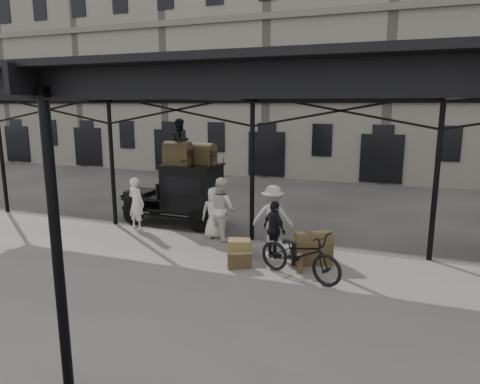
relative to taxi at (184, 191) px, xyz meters
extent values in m
plane|color=#383533|center=(2.99, -3.31, -1.20)|extent=(120.00, 120.00, 0.00)
cube|color=slate|center=(2.99, -5.31, -1.13)|extent=(28.00, 8.00, 0.15)
cylinder|color=black|center=(-7.01, -1.31, 0.95)|extent=(0.14, 0.14, 4.30)
cylinder|color=black|center=(2.99, -1.31, 0.95)|extent=(0.14, 0.14, 4.30)
cylinder|color=black|center=(2.99, -9.11, 0.95)|extent=(0.14, 0.14, 4.30)
cube|color=black|center=(2.99, -1.31, 3.28)|extent=(22.00, 0.10, 0.45)
cube|color=black|center=(2.99, -9.11, 3.28)|extent=(22.00, 0.10, 0.45)
cube|color=black|center=(2.99, -5.01, 3.45)|extent=(22.50, 9.00, 0.08)
cube|color=silver|center=(2.99, -5.01, 3.52)|extent=(18.00, 7.00, 0.04)
cube|color=slate|center=(2.99, 14.69, 5.80)|extent=(64.00, 8.00, 14.00)
cylinder|color=black|center=(-1.68, -0.72, -0.80)|extent=(0.80, 0.10, 0.80)
cylinder|color=black|center=(-1.68, 0.72, -0.80)|extent=(0.80, 0.10, 0.80)
cylinder|color=black|center=(0.92, -0.72, -0.80)|extent=(0.80, 0.10, 0.80)
cylinder|color=black|center=(0.92, 0.72, -0.80)|extent=(0.80, 0.10, 0.80)
cube|color=black|center=(-0.43, 0.00, -0.65)|extent=(3.60, 1.25, 0.12)
cube|color=black|center=(-1.78, 0.00, -0.35)|extent=(0.90, 1.00, 0.55)
cube|color=black|center=(-2.25, 0.00, -0.35)|extent=(0.06, 0.70, 0.55)
cube|color=black|center=(-0.98, 0.00, -0.25)|extent=(0.70, 1.30, 0.10)
cube|color=black|center=(0.32, 0.00, 0.15)|extent=(1.80, 1.45, 1.55)
cube|color=black|center=(0.32, -0.73, 0.35)|extent=(1.40, 0.02, 0.60)
cube|color=black|center=(0.32, 0.00, 0.95)|extent=(1.90, 1.55, 0.06)
imported|color=silver|center=(-0.99, -1.51, -0.19)|extent=(0.71, 0.54, 1.73)
imported|color=silver|center=(2.09, -1.51, -0.10)|extent=(1.18, 1.12, 1.91)
imported|color=beige|center=(1.82, -1.51, -0.25)|extent=(0.89, 0.70, 1.60)
imported|color=black|center=(4.05, -2.55, -0.27)|extent=(0.95, 0.87, 1.56)
imported|color=beige|center=(3.73, -1.63, -0.16)|extent=(1.26, 0.87, 1.79)
imported|color=black|center=(5.01, -3.70, -0.47)|extent=(2.36, 1.51, 1.17)
imported|color=black|center=(-0.03, -0.10, 1.76)|extent=(0.72, 0.86, 1.58)
cube|color=olive|center=(3.18, -2.92, -0.80)|extent=(0.71, 0.61, 0.50)
cube|color=#493B22|center=(4.92, -3.18, -0.83)|extent=(0.25, 0.62, 0.45)
cube|color=#493B22|center=(3.47, -3.67, -0.85)|extent=(0.59, 0.43, 0.40)
camera|label=1|loc=(7.04, -13.20, 2.99)|focal=32.00mm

